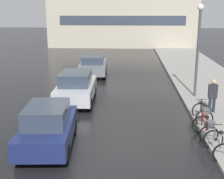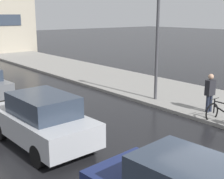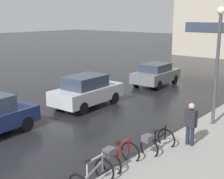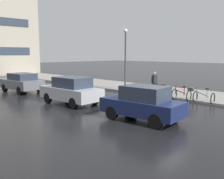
# 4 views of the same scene
# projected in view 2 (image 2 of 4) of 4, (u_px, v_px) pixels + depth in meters

# --- Properties ---
(sidewalk_kerb) EXTENTS (4.80, 60.00, 0.14)m
(sidewalk_kerb) POSITION_uv_depth(u_px,v_px,m) (130.00, 83.00, 18.45)
(sidewalk_kerb) COLOR gray
(sidewalk_kerb) RESTS_ON ground
(car_silver) EXTENTS (1.97, 4.17, 1.68)m
(car_silver) POSITION_uv_depth(u_px,v_px,m) (42.00, 120.00, 9.72)
(car_silver) COLOR #B2B5BA
(car_silver) RESTS_ON ground
(pedestrian) EXTENTS (0.42, 0.27, 1.72)m
(pedestrian) POSITION_uv_depth(u_px,v_px,m) (210.00, 92.00, 12.63)
(pedestrian) COLOR #1E2333
(pedestrian) RESTS_ON ground
(streetlamp) EXTENTS (0.33, 0.33, 5.10)m
(streetlamp) POSITION_uv_depth(u_px,v_px,m) (157.00, 35.00, 14.03)
(streetlamp) COLOR #424247
(streetlamp) RESTS_ON ground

